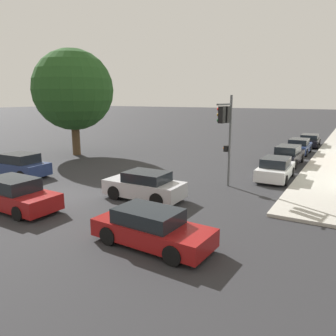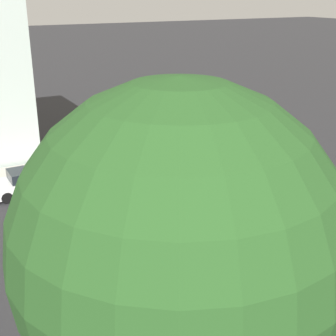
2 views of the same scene
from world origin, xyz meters
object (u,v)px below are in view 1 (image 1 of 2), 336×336
(crossing_car_3, at_px, (15,195))
(parked_car_3, at_px, (310,140))
(traffic_signal, at_px, (226,125))
(crossing_car_0, at_px, (151,228))
(crossing_car_2, at_px, (20,166))
(parked_car_0, at_px, (276,169))
(crossing_car_1, at_px, (145,186))
(parked_car_1, at_px, (288,156))
(parked_car_2, at_px, (299,147))
(street_tree, at_px, (73,90))

(crossing_car_3, relative_size, parked_car_3, 0.94)
(parked_car_3, bearing_deg, traffic_signal, 172.17)
(crossing_car_0, height_order, crossing_car_3, crossing_car_3)
(traffic_signal, xyz_separation_m, crossing_car_2, (-12.49, -4.13, -2.84))
(crossing_car_0, height_order, parked_car_3, crossing_car_0)
(crossing_car_2, distance_m, parked_car_0, 16.49)
(crossing_car_2, bearing_deg, crossing_car_3, 140.16)
(crossing_car_1, relative_size, crossing_car_2, 0.99)
(parked_car_0, height_order, parked_car_1, parked_car_1)
(parked_car_3, bearing_deg, parked_car_2, 175.94)
(crossing_car_2, distance_m, parked_car_1, 19.30)
(crossing_car_0, xyz_separation_m, parked_car_1, (1.45, 17.08, 0.08))
(parked_car_2, bearing_deg, parked_car_1, -179.15)
(parked_car_2, height_order, parked_car_3, parked_car_2)
(parked_car_0, relative_size, parked_car_2, 0.94)
(parked_car_3, bearing_deg, crossing_car_2, 147.08)
(traffic_signal, relative_size, crossing_car_0, 1.19)
(street_tree, relative_size, traffic_signal, 1.77)
(traffic_signal, relative_size, crossing_car_1, 1.28)
(crossing_car_2, relative_size, parked_car_0, 1.00)
(crossing_car_3, bearing_deg, street_tree, 125.98)
(crossing_car_1, distance_m, crossing_car_2, 9.81)
(parked_car_1, distance_m, parked_car_3, 11.44)
(parked_car_3, bearing_deg, crossing_car_1, 166.97)
(parked_car_0, distance_m, parked_car_3, 16.66)
(street_tree, height_order, parked_car_3, street_tree)
(crossing_car_0, height_order, parked_car_1, parked_car_1)
(crossing_car_1, height_order, parked_car_3, crossing_car_1)
(traffic_signal, bearing_deg, crossing_car_3, 59.62)
(street_tree, bearing_deg, parked_car_2, 31.29)
(parked_car_1, bearing_deg, parked_car_3, 0.62)
(crossing_car_2, xyz_separation_m, crossing_car_3, (5.47, -4.24, -0.03))
(parked_car_2, bearing_deg, crossing_car_3, 158.76)
(crossing_car_0, xyz_separation_m, parked_car_3, (1.59, 28.52, -0.01))
(crossing_car_1, bearing_deg, parked_car_3, -101.50)
(traffic_signal, relative_size, parked_car_0, 1.26)
(traffic_signal, bearing_deg, crossing_car_0, 103.01)
(crossing_car_1, relative_size, parked_car_0, 0.99)
(parked_car_2, bearing_deg, parked_car_0, -178.46)
(crossing_car_3, xyz_separation_m, parked_car_1, (8.98, 17.04, 0.02))
(crossing_car_0, height_order, parked_car_0, parked_car_0)
(street_tree, xyz_separation_m, parked_car_0, (17.62, -0.42, -5.05))
(traffic_signal, height_order, crossing_car_1, traffic_signal)
(street_tree, xyz_separation_m, parked_car_3, (17.56, 16.25, -5.09))
(parked_car_0, bearing_deg, parked_car_1, 1.04)
(crossing_car_1, bearing_deg, street_tree, -32.27)
(crossing_car_0, relative_size, parked_car_1, 0.95)
(traffic_signal, xyz_separation_m, parked_car_2, (1.88, 14.40, -2.89))
(traffic_signal, relative_size, crossing_car_2, 1.27)
(crossing_car_0, distance_m, crossing_car_3, 7.52)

